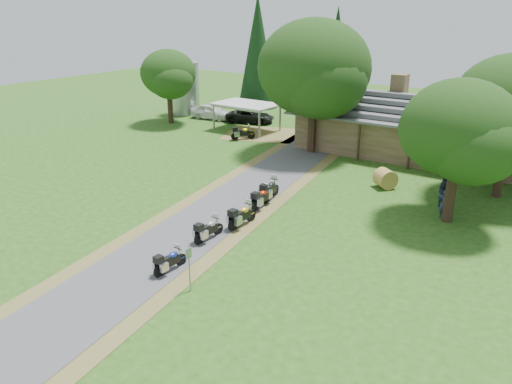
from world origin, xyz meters
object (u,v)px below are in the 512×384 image
Objects in this scene: carport at (247,117)px; motorcycle_row_d at (261,197)px; motorcycle_carport_a at (243,132)px; motorcycle_row_e at (270,189)px; hay_bale at (385,178)px; motorcycle_row_c at (242,214)px; car_white_sedan at (212,110)px; motorcycle_row_a at (170,260)px; silo at (185,86)px; lodge at (429,126)px; motorcycle_row_b at (209,228)px; car_dark_suv at (250,113)px.

motorcycle_row_d is (12.20, -16.03, -0.66)m from carport.
carport is at bearing 65.23° from motorcycle_carport_a.
motorcycle_row_e is 8.09m from hay_bale.
motorcycle_row_c is at bearing -112.63° from hay_bale.
car_white_sedan is at bearing 162.18° from carport.
carport is 28.08m from motorcycle_row_a.
silo is at bearing 44.31° from motorcycle_row_a.
motorcycle_row_d is at bearing -123.47° from hay_bale.
motorcycle_row_c reaches higher than hay_bale.
lodge is 17.70m from motorcycle_row_d.
motorcycle_row_a is at bearing -104.26° from hay_bale.
motorcycle_row_c is 1.57× the size of hay_bale.
motorcycle_carport_a is at bearing 38.65° from motorcycle_row_c.
lodge is 3.55× the size of car_white_sedan.
car_white_sedan reaches higher than motorcycle_row_b.
car_white_sedan is at bearing 91.39° from motorcycle_carport_a.
motorcycle_row_c is at bearing -53.61° from carport.
silo reaches higher than motorcycle_row_b.
carport reaches higher than motorcycle_row_c.
carport is 24.65m from motorcycle_row_b.
lodge is 10.68× the size of motorcycle_carport_a.
motorcycle_row_e is (-0.87, 4.23, 0.04)m from motorcycle_row_c.
motorcycle_row_b is at bearing 176.81° from motorcycle_row_e.
motorcycle_row_a is at bearing -60.11° from carport.
motorcycle_row_c is at bearing 6.05° from motorcycle_row_a.
silo is 2.93× the size of motorcycle_row_e.
motorcycle_carport_a is at bearing 34.56° from motorcycle_row_e.
motorcycle_row_d is at bearing 15.80° from motorcycle_row_c.
carport is (10.36, -2.93, -1.76)m from silo.
motorcycle_row_a is 0.92× the size of motorcycle_row_b.
car_dark_suv is 31.53m from motorcycle_row_a.
motorcycle_row_a is 24.39m from motorcycle_carport_a.
motorcycle_row_a is 0.81× the size of motorcycle_row_e.
lodge is 23.40m from car_white_sedan.
hay_bale is at bearing -37.89° from motorcycle_row_d.
carport is at bearing 153.59° from hay_bale.
car_dark_suv is 2.55× the size of motorcycle_row_e.
silo is 3.32× the size of motorcycle_row_b.
motorcycle_row_c is at bearing -102.35° from lodge.
carport is at bearing 32.84° from motorcycle_row_d.
car_white_sedan is (-6.16, 2.25, -0.32)m from carport.
car_dark_suv is at bearing 0.58° from silo.
motorcycle_row_e is at bearing 5.91° from motorcycle_row_d.
motorcycle_row_a is at bearing -150.80° from car_white_sedan.
motorcycle_row_a is (-4.15, -25.74, -1.86)m from lodge.
carport is at bearing 33.38° from motorcycle_row_b.
carport is 3.74m from motorcycle_carport_a.
motorcycle_row_d is 1.35m from motorcycle_row_e.
car_white_sedan is 24.82m from motorcycle_row_e.
silo is 8.91m from car_dark_suv.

